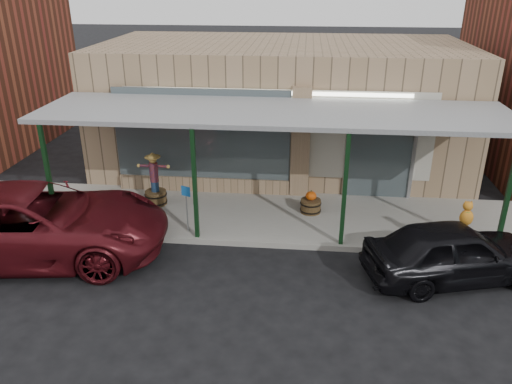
# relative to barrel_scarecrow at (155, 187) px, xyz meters

# --- Properties ---
(ground) EXTENTS (120.00, 120.00, 0.00)m
(ground) POSITION_rel_barrel_scarecrow_xyz_m (3.39, -3.97, -0.68)
(ground) COLOR black
(ground) RESTS_ON ground
(sidewalk) EXTENTS (40.00, 3.20, 0.15)m
(sidewalk) POSITION_rel_barrel_scarecrow_xyz_m (3.39, -0.37, -0.61)
(sidewalk) COLOR gray
(sidewalk) RESTS_ON ground
(storefront) EXTENTS (12.00, 6.25, 4.20)m
(storefront) POSITION_rel_barrel_scarecrow_xyz_m (3.39, 4.20, 1.41)
(storefront) COLOR #977A5C
(storefront) RESTS_ON ground
(awning) EXTENTS (12.00, 3.00, 3.04)m
(awning) POSITION_rel_barrel_scarecrow_xyz_m (3.39, -0.40, 2.33)
(awning) COLOR slate
(awning) RESTS_ON ground
(block_buildings_near) EXTENTS (61.00, 8.00, 8.00)m
(block_buildings_near) POSITION_rel_barrel_scarecrow_xyz_m (5.40, 5.23, 3.08)
(block_buildings_near) COLOR brown
(block_buildings_near) RESTS_ON ground
(barrel_scarecrow) EXTENTS (0.96, 0.70, 1.57)m
(barrel_scarecrow) POSITION_rel_barrel_scarecrow_xyz_m (0.00, 0.00, 0.00)
(barrel_scarecrow) COLOR brown
(barrel_scarecrow) RESTS_ON sidewalk
(barrel_pumpkin) EXTENTS (0.63, 0.63, 0.67)m
(barrel_pumpkin) POSITION_rel_barrel_scarecrow_xyz_m (4.45, -0.10, -0.30)
(barrel_pumpkin) COLOR brown
(barrel_pumpkin) RESTS_ON sidewalk
(handicap_sign) EXTENTS (0.25, 0.11, 1.26)m
(handicap_sign) POSITION_rel_barrel_scarecrow_xyz_m (1.29, -1.57, 0.28)
(handicap_sign) COLOR gray
(handicap_sign) RESTS_ON sidewalk
(parked_sedan) EXTENTS (4.25, 2.58, 1.53)m
(parked_sedan) POSITION_rel_barrel_scarecrow_xyz_m (7.58, -2.88, -0.00)
(parked_sedan) COLOR black
(parked_sedan) RESTS_ON ground
(car_maroon) EXTENTS (6.55, 3.69, 1.73)m
(car_maroon) POSITION_rel_barrel_scarecrow_xyz_m (-2.09, -2.83, 0.18)
(car_maroon) COLOR #551117
(car_maroon) RESTS_ON ground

